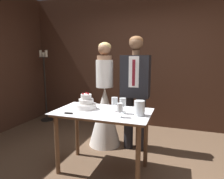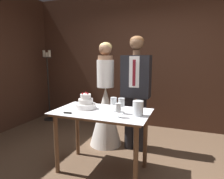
{
  "view_description": "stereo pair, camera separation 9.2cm",
  "coord_description": "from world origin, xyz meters",
  "px_view_note": "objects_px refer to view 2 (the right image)",
  "views": [
    {
      "loc": [
        0.66,
        -2.18,
        1.5
      ],
      "look_at": [
        -0.25,
        0.49,
        1.03
      ],
      "focal_mm": 32.0,
      "sensor_mm": 36.0,
      "label": 1
    },
    {
      "loc": [
        0.75,
        -2.15,
        1.5
      ],
      "look_at": [
        -0.25,
        0.49,
        1.03
      ],
      "focal_mm": 32.0,
      "sensor_mm": 36.0,
      "label": 2
    }
  ],
  "objects_px": {
    "cake_knife": "(74,113)",
    "wine_glass_far": "(114,102)",
    "hurricane_candle": "(138,109)",
    "candle_stand": "(48,85)",
    "groom": "(136,87)",
    "wine_glass_near": "(118,108)",
    "bride": "(106,108)",
    "cake_table": "(102,120)",
    "tiered_cake": "(86,103)",
    "wine_glass_middle": "(121,103)"
  },
  "relations": [
    {
      "from": "cake_knife",
      "to": "wine_glass_far",
      "type": "distance_m",
      "value": 0.51
    },
    {
      "from": "hurricane_candle",
      "to": "candle_stand",
      "type": "bearing_deg",
      "value": 147.98
    },
    {
      "from": "groom",
      "to": "candle_stand",
      "type": "xyz_separation_m",
      "value": [
        -2.29,
        0.78,
        -0.18
      ]
    },
    {
      "from": "wine_glass_near",
      "to": "bride",
      "type": "xyz_separation_m",
      "value": [
        -0.54,
        0.93,
        -0.28
      ]
    },
    {
      "from": "groom",
      "to": "cake_knife",
      "type": "bearing_deg",
      "value": -117.54
    },
    {
      "from": "cake_table",
      "to": "hurricane_candle",
      "type": "bearing_deg",
      "value": -4.1
    },
    {
      "from": "tiered_cake",
      "to": "candle_stand",
      "type": "relative_size",
      "value": 0.16
    },
    {
      "from": "wine_glass_far",
      "to": "groom",
      "type": "bearing_deg",
      "value": 81.5
    },
    {
      "from": "tiered_cake",
      "to": "wine_glass_near",
      "type": "xyz_separation_m",
      "value": [
        0.53,
        -0.22,
        0.04
      ]
    },
    {
      "from": "tiered_cake",
      "to": "cake_knife",
      "type": "bearing_deg",
      "value": -93.18
    },
    {
      "from": "candle_stand",
      "to": "cake_table",
      "type": "bearing_deg",
      "value": -37.09
    },
    {
      "from": "cake_knife",
      "to": "wine_glass_middle",
      "type": "xyz_separation_m",
      "value": [
        0.53,
        0.22,
        0.13
      ]
    },
    {
      "from": "wine_glass_far",
      "to": "wine_glass_near",
      "type": "bearing_deg",
      "value": -58.22
    },
    {
      "from": "cake_table",
      "to": "bride",
      "type": "height_order",
      "value": "bride"
    },
    {
      "from": "cake_knife",
      "to": "candle_stand",
      "type": "xyz_separation_m",
      "value": [
        -1.77,
        1.77,
        0.02
      ]
    },
    {
      "from": "cake_table",
      "to": "cake_knife",
      "type": "xyz_separation_m",
      "value": [
        -0.26,
        -0.24,
        0.12
      ]
    },
    {
      "from": "bride",
      "to": "candle_stand",
      "type": "distance_m",
      "value": 1.95
    },
    {
      "from": "tiered_cake",
      "to": "wine_glass_middle",
      "type": "bearing_deg",
      "value": -6.56
    },
    {
      "from": "cake_table",
      "to": "wine_glass_near",
      "type": "xyz_separation_m",
      "value": [
        0.28,
        -0.18,
        0.22
      ]
    },
    {
      "from": "tiered_cake",
      "to": "candle_stand",
      "type": "bearing_deg",
      "value": 140.0
    },
    {
      "from": "wine_glass_far",
      "to": "bride",
      "type": "bearing_deg",
      "value": 119.63
    },
    {
      "from": "groom",
      "to": "candle_stand",
      "type": "relative_size",
      "value": 1.1
    },
    {
      "from": "groom",
      "to": "candle_stand",
      "type": "bearing_deg",
      "value": 161.09
    },
    {
      "from": "wine_glass_near",
      "to": "wine_glass_middle",
      "type": "bearing_deg",
      "value": 94.16
    },
    {
      "from": "cake_knife",
      "to": "wine_glass_far",
      "type": "relative_size",
      "value": 2.38
    },
    {
      "from": "hurricane_candle",
      "to": "wine_glass_middle",
      "type": "bearing_deg",
      "value": 176.66
    },
    {
      "from": "wine_glass_middle",
      "to": "wine_glass_near",
      "type": "bearing_deg",
      "value": -85.84
    },
    {
      "from": "wine_glass_middle",
      "to": "wine_glass_far",
      "type": "height_order",
      "value": "wine_glass_middle"
    },
    {
      "from": "cake_knife",
      "to": "groom",
      "type": "xyz_separation_m",
      "value": [
        0.52,
        0.99,
        0.21
      ]
    },
    {
      "from": "tiered_cake",
      "to": "wine_glass_far",
      "type": "height_order",
      "value": "tiered_cake"
    },
    {
      "from": "wine_glass_near",
      "to": "wine_glass_middle",
      "type": "relative_size",
      "value": 0.86
    },
    {
      "from": "tiered_cake",
      "to": "bride",
      "type": "height_order",
      "value": "bride"
    },
    {
      "from": "groom",
      "to": "wine_glass_middle",
      "type": "bearing_deg",
      "value": -88.84
    },
    {
      "from": "tiered_cake",
      "to": "groom",
      "type": "height_order",
      "value": "groom"
    },
    {
      "from": "hurricane_candle",
      "to": "candle_stand",
      "type": "xyz_separation_m",
      "value": [
        -2.51,
        1.57,
        -0.05
      ]
    },
    {
      "from": "wine_glass_middle",
      "to": "groom",
      "type": "relative_size",
      "value": 0.11
    },
    {
      "from": "cake_table",
      "to": "cake_knife",
      "type": "height_order",
      "value": "cake_knife"
    },
    {
      "from": "hurricane_candle",
      "to": "groom",
      "type": "distance_m",
      "value": 0.83
    },
    {
      "from": "wine_glass_middle",
      "to": "wine_glass_far",
      "type": "distance_m",
      "value": 0.14
    },
    {
      "from": "tiered_cake",
      "to": "wine_glass_middle",
      "type": "distance_m",
      "value": 0.52
    },
    {
      "from": "tiered_cake",
      "to": "hurricane_candle",
      "type": "relative_size",
      "value": 1.51
    },
    {
      "from": "wine_glass_middle",
      "to": "bride",
      "type": "bearing_deg",
      "value": 124.33
    },
    {
      "from": "tiered_cake",
      "to": "bride",
      "type": "distance_m",
      "value": 0.76
    },
    {
      "from": "tiered_cake",
      "to": "wine_glass_far",
      "type": "xyz_separation_m",
      "value": [
        0.39,
        0.0,
        0.05
      ]
    },
    {
      "from": "cake_table",
      "to": "wine_glass_near",
      "type": "distance_m",
      "value": 0.4
    },
    {
      "from": "candle_stand",
      "to": "groom",
      "type": "bearing_deg",
      "value": -18.91
    },
    {
      "from": "cake_table",
      "to": "wine_glass_middle",
      "type": "height_order",
      "value": "wine_glass_middle"
    },
    {
      "from": "bride",
      "to": "cake_table",
      "type": "bearing_deg",
      "value": -71.16
    },
    {
      "from": "tiered_cake",
      "to": "wine_glass_near",
      "type": "relative_size",
      "value": 1.62
    },
    {
      "from": "cake_table",
      "to": "tiered_cake",
      "type": "distance_m",
      "value": 0.31
    }
  ]
}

